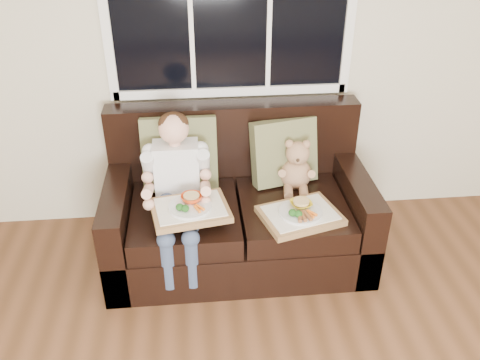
{
  "coord_description": "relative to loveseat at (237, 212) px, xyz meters",
  "views": [
    {
      "loc": [
        -0.42,
        -0.8,
        2.26
      ],
      "look_at": [
        -0.16,
        1.85,
        0.66
      ],
      "focal_mm": 38.0,
      "sensor_mm": 36.0,
      "label": 1
    }
  ],
  "objects": [
    {
      "name": "room_walls",
      "position": [
        0.16,
        -2.02,
        1.28
      ],
      "size": [
        4.52,
        5.02,
        2.71
      ],
      "color": "beige",
      "rests_on": "ground"
    },
    {
      "name": "loveseat",
      "position": [
        0.0,
        0.0,
        0.0
      ],
      "size": [
        1.7,
        0.92,
        0.96
      ],
      "color": "black",
      "rests_on": "ground"
    },
    {
      "name": "pillow_left",
      "position": [
        -0.37,
        0.15,
        0.39
      ],
      "size": [
        0.49,
        0.22,
        0.5
      ],
      "rotation": [
        -0.21,
        0.0,
        0.0
      ],
      "color": "#686B42",
      "rests_on": "loveseat"
    },
    {
      "name": "pillow_right",
      "position": [
        0.33,
        0.15,
        0.36
      ],
      "size": [
        0.47,
        0.3,
        0.45
      ],
      "rotation": [
        -0.21,
        0.0,
        0.24
      ],
      "color": "#686B42",
      "rests_on": "loveseat"
    },
    {
      "name": "child",
      "position": [
        -0.39,
        -0.12,
        0.35
      ],
      "size": [
        0.41,
        0.6,
        0.93
      ],
      "color": "silver",
      "rests_on": "loveseat"
    },
    {
      "name": "teddy_bear",
      "position": [
        0.4,
        0.05,
        0.29
      ],
      "size": [
        0.23,
        0.29,
        0.37
      ],
      "rotation": [
        0.0,
        0.0,
        -0.15
      ],
      "color": "#AA7B5A",
      "rests_on": "loveseat"
    },
    {
      "name": "tray_left",
      "position": [
        -0.31,
        -0.33,
        0.27
      ],
      "size": [
        0.5,
        0.41,
        0.1
      ],
      "rotation": [
        0.0,
        0.0,
        0.17
      ],
      "color": "olive",
      "rests_on": "child"
    },
    {
      "name": "tray_right",
      "position": [
        0.36,
        -0.31,
        0.17
      ],
      "size": [
        0.54,
        0.47,
        0.11
      ],
      "rotation": [
        0.0,
        0.0,
        0.28
      ],
      "color": "olive",
      "rests_on": "loveseat"
    }
  ]
}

